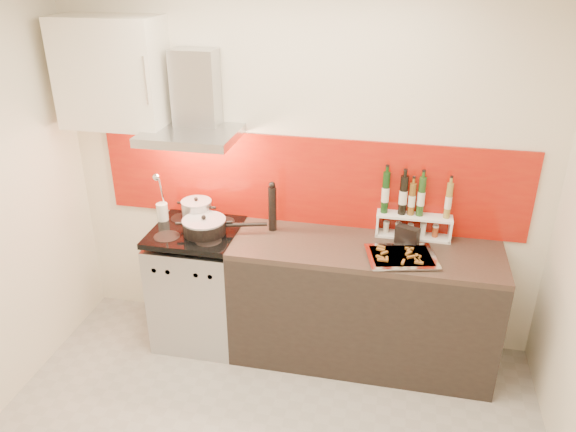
% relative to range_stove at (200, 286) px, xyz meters
% --- Properties ---
extents(back_wall, '(3.40, 0.02, 2.60)m').
position_rel_range_stove_xyz_m(back_wall, '(0.70, 0.30, 0.86)').
color(back_wall, silver).
rests_on(back_wall, ground).
extents(backsplash, '(3.00, 0.02, 0.64)m').
position_rel_range_stove_xyz_m(backsplash, '(0.75, 0.29, 0.78)').
color(backsplash, '#9B0E08').
rests_on(backsplash, back_wall).
extents(range_stove, '(0.60, 0.60, 0.91)m').
position_rel_range_stove_xyz_m(range_stove, '(0.00, 0.00, 0.00)').
color(range_stove, '#B7B7BA').
rests_on(range_stove, ground).
extents(counter, '(1.80, 0.60, 0.90)m').
position_rel_range_stove_xyz_m(counter, '(1.20, 0.00, 0.01)').
color(counter, black).
rests_on(counter, ground).
extents(range_hood, '(0.62, 0.50, 0.61)m').
position_rel_range_stove_xyz_m(range_hood, '(0.00, 0.14, 1.30)').
color(range_hood, '#B7B7BA').
rests_on(range_hood, back_wall).
extents(upper_cabinet, '(0.70, 0.35, 0.72)m').
position_rel_range_stove_xyz_m(upper_cabinet, '(-0.55, 0.13, 1.51)').
color(upper_cabinet, white).
rests_on(upper_cabinet, back_wall).
extents(stock_pot, '(0.22, 0.22, 0.19)m').
position_rel_range_stove_xyz_m(stock_pot, '(-0.03, 0.13, 0.55)').
color(stock_pot, '#B7B7BA').
rests_on(stock_pot, range_stove).
extents(saute_pan, '(0.57, 0.30, 0.14)m').
position_rel_range_stove_xyz_m(saute_pan, '(0.09, -0.04, 0.52)').
color(saute_pan, black).
rests_on(saute_pan, range_stove).
extents(utensil_jar, '(0.08, 0.12, 0.39)m').
position_rel_range_stove_xyz_m(utensil_jar, '(-0.28, 0.09, 0.58)').
color(utensil_jar, silver).
rests_on(utensil_jar, range_stove).
extents(pepper_mill, '(0.06, 0.06, 0.36)m').
position_rel_range_stove_xyz_m(pepper_mill, '(0.53, 0.13, 0.63)').
color(pepper_mill, black).
rests_on(pepper_mill, counter).
extents(step_shelf, '(0.51, 0.14, 0.46)m').
position_rel_range_stove_xyz_m(step_shelf, '(1.48, 0.23, 0.64)').
color(step_shelf, white).
rests_on(step_shelf, counter).
extents(caddy_box, '(0.17, 0.12, 0.13)m').
position_rel_range_stove_xyz_m(caddy_box, '(1.46, 0.11, 0.52)').
color(caddy_box, black).
rests_on(caddy_box, counter).
extents(baking_tray, '(0.50, 0.43, 0.03)m').
position_rel_range_stove_xyz_m(baking_tray, '(1.43, -0.10, 0.47)').
color(baking_tray, silver).
rests_on(baking_tray, counter).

